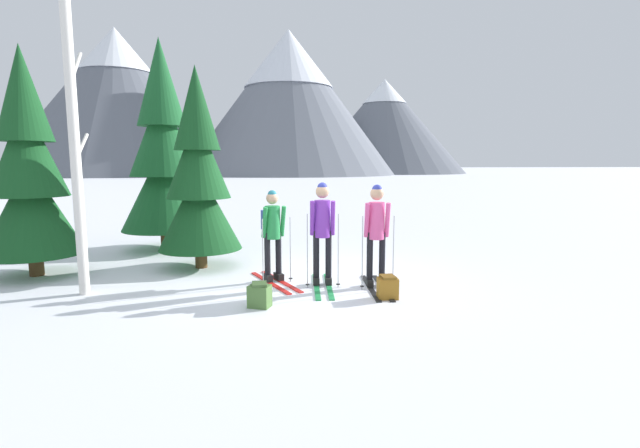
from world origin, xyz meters
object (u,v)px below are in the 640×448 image
at_px(skier_in_green, 272,231).
at_px(pine_tree_far, 198,177).
at_px(pine_tree_mid, 163,155).
at_px(birch_tree_tall, 75,150).
at_px(pine_tree_near, 29,173).
at_px(backpack_on_snow_front, 260,295).
at_px(backpack_on_snow_beside, 388,287).
at_px(skier_in_pink, 376,231).
at_px(skier_in_purple, 322,229).

bearing_deg(skier_in_green, pine_tree_far, 137.74).
distance_m(skier_in_green, pine_tree_mid, 4.66).
bearing_deg(pine_tree_mid, birch_tree_tall, -98.23).
bearing_deg(pine_tree_mid, skier_in_green, -54.48).
relative_size(pine_tree_near, backpack_on_snow_front, 11.24).
xyz_separation_m(pine_tree_near, backpack_on_snow_beside, (6.37, -2.40, -1.81)).
relative_size(pine_tree_far, backpack_on_snow_beside, 10.86).
distance_m(backpack_on_snow_front, backpack_on_snow_beside, 2.07).
relative_size(skier_in_green, backpack_on_snow_front, 4.43).
relative_size(skier_in_pink, pine_tree_mid, 0.35).
bearing_deg(skier_in_purple, pine_tree_far, 143.37).
distance_m(pine_tree_near, backpack_on_snow_front, 5.34).
bearing_deg(pine_tree_far, pine_tree_mid, 116.08).
xyz_separation_m(skier_in_pink, pine_tree_far, (-3.25, 1.97, 0.88)).
distance_m(birch_tree_tall, backpack_on_snow_beside, 5.51).
bearing_deg(skier_in_purple, pine_tree_mid, 130.64).
xyz_separation_m(skier_in_purple, pine_tree_far, (-2.33, 1.73, 0.86)).
distance_m(skier_in_green, skier_in_pink, 1.90).
relative_size(skier_in_green, pine_tree_far, 0.42).
height_order(pine_tree_near, birch_tree_tall, birch_tree_tall).
distance_m(pine_tree_near, backpack_on_snow_beside, 7.04).
relative_size(skier_in_purple, backpack_on_snow_beside, 4.86).
relative_size(pine_tree_mid, backpack_on_snow_front, 13.41).
height_order(birch_tree_tall, backpack_on_snow_front, birch_tree_tall).
bearing_deg(birch_tree_tall, skier_in_purple, 0.27).
height_order(skier_in_pink, backpack_on_snow_front, skier_in_pink).
distance_m(skier_in_purple, pine_tree_near, 5.71).
bearing_deg(pine_tree_mid, backpack_on_snow_beside, -48.58).
bearing_deg(pine_tree_mid, backpack_on_snow_front, -65.68).
xyz_separation_m(skier_in_green, skier_in_purple, (0.87, -0.41, 0.08)).
xyz_separation_m(skier_in_pink, backpack_on_snow_front, (-2.05, -0.89, -0.82)).
bearing_deg(backpack_on_snow_beside, skier_in_pink, 90.98).
bearing_deg(pine_tree_near, backpack_on_snow_front, -30.89).
xyz_separation_m(skier_in_pink, pine_tree_near, (-6.35, 1.69, 0.99)).
xyz_separation_m(pine_tree_near, backpack_on_snow_front, (4.31, -2.58, -1.81)).
distance_m(skier_in_green, skier_in_purple, 0.96).
bearing_deg(birch_tree_tall, backpack_on_snow_beside, -10.62).
bearing_deg(pine_tree_near, birch_tree_tall, -46.40).
xyz_separation_m(skier_in_pink, birch_tree_tall, (-4.95, 0.21, 1.39)).
relative_size(pine_tree_near, birch_tree_tall, 0.92).
distance_m(pine_tree_far, backpack_on_snow_beside, 4.55).
distance_m(skier_in_green, pine_tree_near, 4.80).
bearing_deg(birch_tree_tall, pine_tree_mid, 81.77).
height_order(pine_tree_near, pine_tree_far, pine_tree_near).
xyz_separation_m(skier_in_pink, backpack_on_snow_beside, (0.01, -0.72, -0.82)).
bearing_deg(pine_tree_near, pine_tree_mid, 52.19).
bearing_deg(skier_in_pink, skier_in_purple, 165.75).
bearing_deg(backpack_on_snow_beside, pine_tree_near, 159.32).
height_order(skier_in_pink, pine_tree_mid, pine_tree_mid).
height_order(birch_tree_tall, backpack_on_snow_beside, birch_tree_tall).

